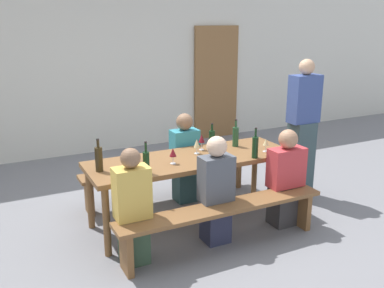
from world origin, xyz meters
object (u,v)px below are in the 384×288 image
at_px(wine_bottle_3, 212,141).
at_px(seated_guest_far_0, 185,160).
at_px(wooden_door, 216,83).
at_px(bench_far, 168,172).
at_px(wine_bottle_0, 236,136).
at_px(wine_bottle_2, 255,147).
at_px(seated_guest_near_2, 286,180).
at_px(wine_glass_1, 197,144).
at_px(seated_guest_near_0, 133,209).
at_px(seated_guest_near_1, 216,192).
at_px(tasting_table, 192,164).
at_px(standing_host, 302,132).
at_px(wine_bottle_1, 146,162).
at_px(wine_glass_0, 266,143).
at_px(bench_near, 223,214).
at_px(wine_glass_3, 202,139).
at_px(wine_glass_2, 173,153).
at_px(wine_bottle_4, 99,159).

xyz_separation_m(wine_bottle_3, seated_guest_far_0, (-0.12, 0.46, -0.34)).
xyz_separation_m(wooden_door, seated_guest_far_0, (-1.87, -2.52, -0.51)).
height_order(bench_far, wine_bottle_0, wine_bottle_0).
bearing_deg(wine_bottle_2, seated_guest_near_2, -38.12).
relative_size(wine_glass_1, seated_guest_near_0, 0.15).
xyz_separation_m(bench_far, seated_guest_near_1, (0.00, -1.22, 0.18)).
bearing_deg(tasting_table, bench_far, 90.00).
height_order(wine_glass_1, seated_guest_near_2, seated_guest_near_2).
bearing_deg(standing_host, wine_glass_1, -2.70).
bearing_deg(seated_guest_near_2, wine_glass_1, 50.81).
xyz_separation_m(wine_bottle_1, wine_glass_1, (0.73, 0.34, -0.00)).
relative_size(wine_bottle_0, wine_bottle_2, 0.97).
bearing_deg(wine_glass_0, bench_near, -149.49).
bearing_deg(wine_bottle_3, wine_bottle_1, -160.05).
xyz_separation_m(wine_glass_3, seated_guest_near_2, (0.65, -0.73, -0.37)).
bearing_deg(wine_bottle_3, wine_glass_2, -161.65).
distance_m(wine_glass_0, seated_guest_far_0, 1.04).
bearing_deg(wooden_door, seated_guest_far_0, -126.63).
xyz_separation_m(wine_bottle_1, wine_glass_0, (1.47, 0.06, -0.01)).
bearing_deg(wine_bottle_1, tasting_table, 22.22).
bearing_deg(standing_host, bench_far, -23.28).
height_order(wine_bottle_1, seated_guest_far_0, seated_guest_far_0).
bearing_deg(wine_glass_0, wine_bottle_3, 154.09).
relative_size(wine_bottle_3, wine_bottle_4, 1.00).
bearing_deg(wine_glass_1, wine_bottle_2, -39.75).
height_order(wine_bottle_2, wine_glass_1, wine_bottle_2).
bearing_deg(wine_bottle_4, wine_glass_3, 8.54).
bearing_deg(wooden_door, wine_bottle_3, -120.45).
distance_m(wine_bottle_2, seated_guest_far_0, 1.02).
xyz_separation_m(seated_guest_near_1, seated_guest_near_2, (0.87, 0.00, -0.02)).
bearing_deg(seated_guest_far_0, wine_glass_1, -8.11).
distance_m(bench_near, wine_bottle_0, 1.18).
bearing_deg(seated_guest_near_1, standing_host, -70.15).
relative_size(bench_near, wine_bottle_4, 6.59).
bearing_deg(wine_bottle_3, wine_glass_0, -25.91).
bearing_deg(wine_bottle_0, wine_bottle_3, -168.61).
xyz_separation_m(wine_glass_0, seated_guest_far_0, (-0.67, 0.73, -0.32)).
distance_m(wine_bottle_1, wine_bottle_3, 0.97).
bearing_deg(wine_bottle_2, seated_guest_near_1, -160.51).
height_order(wine_bottle_1, wine_bottle_4, wine_bottle_4).
xyz_separation_m(wooden_door, wine_glass_1, (-1.94, -2.96, -0.18)).
bearing_deg(wine_bottle_3, seated_guest_near_2, -46.46).
relative_size(wine_glass_3, seated_guest_near_2, 0.17).
xyz_separation_m(wine_glass_1, seated_guest_near_2, (0.77, -0.63, -0.35)).
height_order(bench_near, wine_glass_3, wine_glass_3).
height_order(wine_bottle_2, wine_glass_3, wine_bottle_2).
distance_m(wine_glass_0, seated_guest_near_1, 0.96).
bearing_deg(wine_glass_2, seated_guest_near_0, -144.59).
bearing_deg(tasting_table, seated_guest_near_2, -31.63).
bearing_deg(wine_bottle_1, wooden_door, 51.15).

